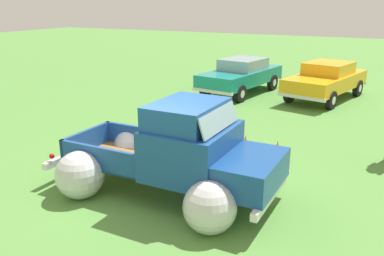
% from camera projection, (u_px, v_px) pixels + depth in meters
% --- Properties ---
extents(ground_plane, '(80.00, 80.00, 0.00)m').
position_uv_depth(ground_plane, '(164.00, 191.00, 8.33)').
color(ground_plane, '#548C3D').
extents(vintage_pickup_truck, '(4.64, 2.81, 1.96)m').
position_uv_depth(vintage_pickup_truck, '(180.00, 160.00, 7.94)').
color(vintage_pickup_truck, black).
rests_on(vintage_pickup_truck, ground).
extents(show_car_0, '(2.44, 4.59, 1.43)m').
position_uv_depth(show_car_0, '(241.00, 75.00, 16.92)').
color(show_car_0, black).
rests_on(show_car_0, ground).
extents(show_car_1, '(2.72, 4.58, 1.43)m').
position_uv_depth(show_car_1, '(326.00, 79.00, 15.90)').
color(show_car_1, black).
rests_on(show_car_1, ground).
extents(lane_cone_0, '(0.36, 0.36, 0.63)m').
position_uv_depth(lane_cone_0, '(245.00, 147.00, 9.90)').
color(lane_cone_0, black).
rests_on(lane_cone_0, ground).
extents(lane_cone_1, '(0.36, 0.36, 0.63)m').
position_uv_depth(lane_cone_1, '(277.00, 154.00, 9.50)').
color(lane_cone_1, black).
rests_on(lane_cone_1, ground).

